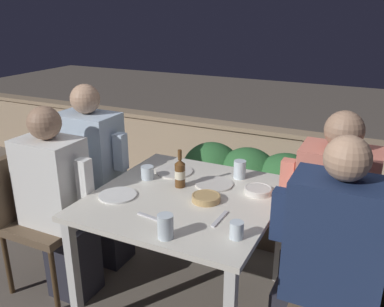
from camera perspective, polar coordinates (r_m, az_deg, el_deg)
name	(u,v)px	position (r m, az deg, el deg)	size (l,w,h in m)	color
ground_plane	(187,302)	(2.66, -0.76, -20.13)	(16.00, 16.00, 0.00)	#665B51
parapet_wall	(266,163)	(3.84, 10.31, -1.27)	(9.00, 0.18, 0.67)	tan
dining_table	(186,209)	(2.30, -0.84, -7.73)	(0.99, 1.02, 0.73)	silver
planter_hedge	(247,188)	(3.17, 7.67, -4.78)	(1.07, 0.47, 0.71)	brown
chair_left_near	(36,206)	(2.72, -21.11, -6.95)	(0.45, 0.44, 0.88)	brown
person_white_polo	(59,204)	(2.56, -18.14, -6.74)	(0.47, 0.26, 1.19)	#282833
chair_left_far	(74,183)	(2.98, -16.18, -3.96)	(0.45, 0.44, 0.88)	brown
person_blue_shirt	(96,176)	(2.83, -13.32, -3.07)	(0.48, 0.26, 1.25)	#282833
chair_right_near	(370,293)	(2.01, 23.66, -17.51)	(0.45, 0.44, 0.88)	brown
person_navy_jumper	(324,266)	(1.97, 18.05, -14.74)	(0.49, 0.26, 1.23)	#282833
chair_right_far	(363,248)	(2.32, 22.85, -12.06)	(0.45, 0.44, 0.88)	brown
person_coral_top	(325,224)	(2.28, 18.15, -9.38)	(0.48, 0.26, 1.25)	#282833
beer_bottle	(180,173)	(2.33, -1.70, -2.73)	(0.06, 0.06, 0.22)	brown
plate_0	(174,171)	(2.56, -2.50, -2.52)	(0.23, 0.23, 0.01)	silver
plate_1	(118,195)	(2.28, -10.40, -5.78)	(0.21, 0.21, 0.01)	white
plate_2	(214,184)	(2.38, 3.10, -4.29)	(0.22, 0.22, 0.01)	silver
bowl_0	(258,190)	(2.30, 9.26, -5.07)	(0.15, 0.15, 0.03)	silver
bowl_1	(206,197)	(2.19, 2.00, -6.19)	(0.15, 0.15, 0.04)	tan
glass_cup_0	(240,169)	(2.47, 6.71, -2.24)	(0.07, 0.07, 0.11)	silver
glass_cup_1	(237,230)	(1.86, 6.28, -10.63)	(0.06, 0.06, 0.08)	silver
glass_cup_2	(147,173)	(2.46, -6.28, -2.69)	(0.08, 0.08, 0.08)	silver
glass_cup_3	(165,226)	(1.85, -3.74, -10.17)	(0.07, 0.07, 0.11)	silver
fork_0	(220,219)	(2.02, 3.92, -9.12)	(0.02, 0.17, 0.01)	silver
fork_1	(152,218)	(2.03, -5.70, -8.94)	(0.17, 0.04, 0.01)	silver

